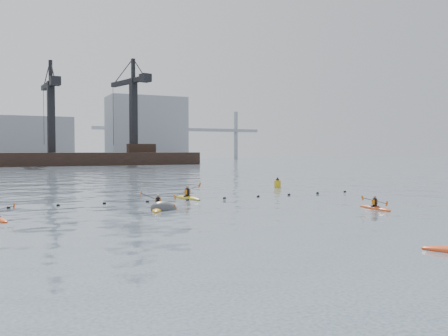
{
  "coord_description": "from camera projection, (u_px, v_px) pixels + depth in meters",
  "views": [
    {
      "loc": [
        -11.52,
        -10.21,
        3.72
      ],
      "look_at": [
        -1.16,
        11.52,
        2.8
      ],
      "focal_mm": 38.0,
      "sensor_mm": 36.0,
      "label": 1
    }
  ],
  "objects": [
    {
      "name": "nav_buoy",
      "position": [
        278.0,
        184.0,
        46.78
      ],
      "size": [
        0.66,
        0.66,
        1.19
      ],
      "color": "gold",
      "rests_on": "ground"
    },
    {
      "name": "barge_pier",
      "position": [
        51.0,
        158.0,
        113.35
      ],
      "size": [
        72.0,
        19.3,
        29.5
      ],
      "color": "black",
      "rests_on": "ground"
    },
    {
      "name": "kayaker_4",
      "position": [
        375.0,
        207.0,
        29.93
      ],
      "size": [
        2.0,
        2.98,
        0.99
      ],
      "rotation": [
        0.0,
        0.0,
        3.06
      ],
      "color": "#C34412",
      "rests_on": "ground"
    },
    {
      "name": "kayaker_5",
      "position": [
        187.0,
        197.0,
        36.19
      ],
      "size": [
        2.41,
        3.59,
        1.31
      ],
      "rotation": [
        0.0,
        0.0,
        0.18
      ],
      "color": "gold",
      "rests_on": "ground"
    },
    {
      "name": "ground",
      "position": [
        422.0,
        273.0,
        14.31
      ],
      "size": [
        400.0,
        400.0,
        0.0
      ],
      "primitive_type": "plane",
      "color": "#35434D",
      "rests_on": "ground"
    },
    {
      "name": "float_line",
      "position": [
        167.0,
        201.0,
        34.42
      ],
      "size": [
        33.24,
        0.73,
        0.24
      ],
      "color": "black",
      "rests_on": "ground"
    },
    {
      "name": "skyline",
      "position": [
        46.0,
        133.0,
        150.46
      ],
      "size": [
        141.0,
        28.0,
        22.0
      ],
      "color": "gray",
      "rests_on": "ground"
    },
    {
      "name": "mooring_buoy",
      "position": [
        164.0,
        210.0,
        29.53
      ],
      "size": [
        2.57,
        2.11,
        1.46
      ],
      "primitive_type": "ellipsoid",
      "rotation": [
        0.0,
        0.21,
        0.46
      ],
      "color": "#383B3D",
      "rests_on": "ground"
    },
    {
      "name": "kayaker_3",
      "position": [
        158.0,
        208.0,
        29.6
      ],
      "size": [
        2.21,
        3.37,
        1.3
      ],
      "rotation": [
        0.0,
        0.0,
        -0.39
      ],
      "color": "orange",
      "rests_on": "ground"
    }
  ]
}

